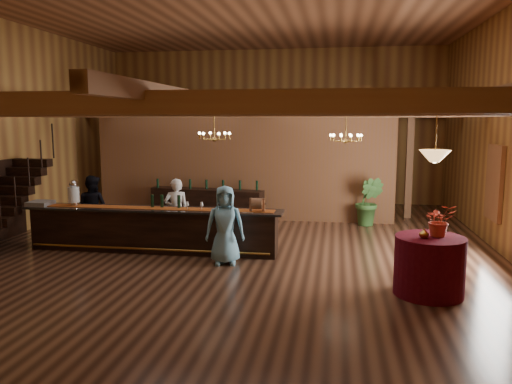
# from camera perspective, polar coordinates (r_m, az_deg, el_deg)

# --- Properties ---
(floor) EXTENTS (14.00, 14.00, 0.00)m
(floor) POSITION_cam_1_polar(r_m,az_deg,el_deg) (11.83, -2.36, -6.42)
(floor) COLOR brown
(floor) RESTS_ON ground
(ceiling) EXTENTS (14.00, 14.00, 0.00)m
(ceiling) POSITION_cam_1_polar(r_m,az_deg,el_deg) (11.71, -2.53, 20.59)
(ceiling) COLOR #9D623F
(ceiling) RESTS_ON wall_back
(wall_back) EXTENTS (12.00, 0.10, 5.50)m
(wall_back) POSITION_cam_1_polar(r_m,az_deg,el_deg) (18.36, 2.00, 7.49)
(wall_back) COLOR #A27434
(wall_back) RESTS_ON floor
(wall_front) EXTENTS (12.00, 0.10, 5.50)m
(wall_front) POSITION_cam_1_polar(r_m,az_deg,el_deg) (4.81, -19.56, 4.82)
(wall_front) COLOR #A27434
(wall_front) RESTS_ON floor
(beam_grid) EXTENTS (11.90, 13.90, 0.39)m
(beam_grid) POSITION_cam_1_polar(r_m,az_deg,el_deg) (11.94, -1.96, 9.43)
(beam_grid) COLOR olive
(beam_grid) RESTS_ON wall_left
(support_posts) EXTENTS (9.20, 10.20, 3.20)m
(support_posts) POSITION_cam_1_polar(r_m,az_deg,el_deg) (11.04, -2.93, 0.98)
(support_posts) COLOR olive
(support_posts) RESTS_ON floor
(partition_wall) EXTENTS (9.00, 0.18, 3.10)m
(partition_wall) POSITION_cam_1_polar(r_m,az_deg,el_deg) (15.05, -1.60, 2.74)
(partition_wall) COLOR brown
(partition_wall) RESTS_ON floor
(window_right_back) EXTENTS (0.12, 1.05, 1.75)m
(window_right_back) POSITION_cam_1_polar(r_m,az_deg,el_deg) (12.82, 25.64, 0.96)
(window_right_back) COLOR white
(window_right_back) RESTS_ON wall_right
(staircase) EXTENTS (1.00, 2.80, 2.00)m
(staircase) POSITION_cam_1_polar(r_m,az_deg,el_deg) (13.18, -27.00, -1.36)
(staircase) COLOR black
(staircase) RESTS_ON floor
(backroom_boxes) EXTENTS (4.10, 0.60, 1.10)m
(backroom_boxes) POSITION_cam_1_polar(r_m,az_deg,el_deg) (17.09, 0.35, -0.04)
(backroom_boxes) COLOR black
(backroom_boxes) RESTS_ON floor
(tasting_bar) EXTENTS (6.00, 0.79, 1.01)m
(tasting_bar) POSITION_cam_1_polar(r_m,az_deg,el_deg) (11.70, -11.70, -4.20)
(tasting_bar) COLOR black
(tasting_bar) RESTS_ON floor
(beverage_dispenser) EXTENTS (0.26, 0.26, 0.60)m
(beverage_dispenser) POSITION_cam_1_polar(r_m,az_deg,el_deg) (12.42, -20.13, -0.16)
(beverage_dispenser) COLOR silver
(beverage_dispenser) RESTS_ON tasting_bar
(glass_rack_tray) EXTENTS (0.50, 0.50, 0.10)m
(glass_rack_tray) POSITION_cam_1_polar(r_m,az_deg,el_deg) (12.78, -23.41, -1.19)
(glass_rack_tray) COLOR gray
(glass_rack_tray) RESTS_ON tasting_bar
(raffle_drum) EXTENTS (0.34, 0.24, 0.30)m
(raffle_drum) POSITION_cam_1_polar(r_m,az_deg,el_deg) (10.91, 0.13, -1.35)
(raffle_drum) COLOR brown
(raffle_drum) RESTS_ON tasting_bar
(bar_bottle_0) EXTENTS (0.07, 0.07, 0.30)m
(bar_bottle_0) POSITION_cam_1_polar(r_m,az_deg,el_deg) (11.70, -11.76, -1.00)
(bar_bottle_0) COLOR black
(bar_bottle_0) RESTS_ON tasting_bar
(bar_bottle_1) EXTENTS (0.07, 0.07, 0.30)m
(bar_bottle_1) POSITION_cam_1_polar(r_m,az_deg,el_deg) (11.62, -10.70, -1.03)
(bar_bottle_1) COLOR black
(bar_bottle_1) RESTS_ON tasting_bar
(bar_bottle_2) EXTENTS (0.07, 0.07, 0.30)m
(bar_bottle_2) POSITION_cam_1_polar(r_m,az_deg,el_deg) (11.49, -8.80, -1.09)
(bar_bottle_2) COLOR black
(bar_bottle_2) RESTS_ON tasting_bar
(backbar_shelf) EXTENTS (3.47, 1.01, 0.96)m
(backbar_shelf) POSITION_cam_1_polar(r_m,az_deg,el_deg) (14.91, -5.64, -1.49)
(backbar_shelf) COLOR black
(backbar_shelf) RESTS_ON floor
(round_table) EXTENTS (1.18, 1.18, 1.02)m
(round_table) POSITION_cam_1_polar(r_m,az_deg,el_deg) (9.16, 19.19, -7.97)
(round_table) COLOR #590B18
(round_table) RESTS_ON floor
(chandelier_left) EXTENTS (0.80, 0.80, 0.74)m
(chandelier_left) POSITION_cam_1_polar(r_m,az_deg,el_deg) (12.42, -4.78, 6.46)
(chandelier_left) COLOR #A67930
(chandelier_left) RESTS_ON beam_grid
(chandelier_right) EXTENTS (0.80, 0.80, 0.80)m
(chandelier_right) POSITION_cam_1_polar(r_m,az_deg,el_deg) (12.89, 10.22, 6.17)
(chandelier_right) COLOR #A67930
(chandelier_right) RESTS_ON beam_grid
(pendant_lamp) EXTENTS (0.52, 0.52, 0.90)m
(pendant_lamp) POSITION_cam_1_polar(r_m,az_deg,el_deg) (8.83, 19.77, 3.91)
(pendant_lamp) COLOR #A67930
(pendant_lamp) RESTS_ON beam_grid
(bartender) EXTENTS (0.68, 0.56, 1.61)m
(bartender) POSITION_cam_1_polar(r_m,az_deg,el_deg) (12.16, -9.08, -2.23)
(bartender) COLOR silver
(bartender) RESTS_ON floor
(staff_second) EXTENTS (0.88, 0.74, 1.62)m
(staff_second) POSITION_cam_1_polar(r_m,az_deg,el_deg) (13.16, -18.17, -1.71)
(staff_second) COLOR black
(staff_second) RESTS_ON floor
(guest) EXTENTS (0.89, 0.67, 1.65)m
(guest) POSITION_cam_1_polar(r_m,az_deg,el_deg) (10.41, -3.56, -3.79)
(guest) COLOR #6EA9C4
(guest) RESTS_ON floor
(floor_plant) EXTENTS (0.93, 0.83, 1.40)m
(floor_plant) POSITION_cam_1_polar(r_m,az_deg,el_deg) (14.50, 12.79, -1.05)
(floor_plant) COLOR #36662A
(floor_plant) RESTS_ON floor
(table_flowers) EXTENTS (0.58, 0.52, 0.56)m
(table_flowers) POSITION_cam_1_polar(r_m,az_deg,el_deg) (9.06, 20.25, -3.04)
(table_flowers) COLOR #CA4630
(table_flowers) RESTS_ON round_table
(table_vase) EXTENTS (0.13, 0.13, 0.27)m
(table_vase) POSITION_cam_1_polar(r_m,az_deg,el_deg) (8.87, 18.66, -4.18)
(table_vase) COLOR #A67930
(table_vase) RESTS_ON round_table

